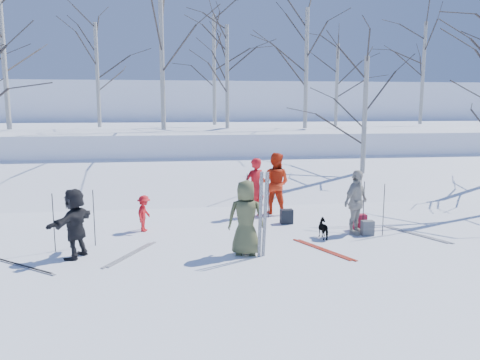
{
  "coord_description": "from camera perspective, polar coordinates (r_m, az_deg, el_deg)",
  "views": [
    {
      "loc": [
        -1.67,
        -10.74,
        3.28
      ],
      "look_at": [
        0.0,
        1.5,
        1.3
      ],
      "focal_mm": 35.0,
      "sensor_mm": 36.0,
      "label": 1
    }
  ],
  "objects": [
    {
      "name": "backpack_dark",
      "position": [
        13.18,
        5.69,
        -4.45
      ],
      "size": [
        0.34,
        0.24,
        0.4
      ],
      "primitive_type": "cube",
      "color": "black",
      "rests_on": "ground"
    },
    {
      "name": "skier_olive_center",
      "position": [
        10.3,
        0.73,
        -4.62
      ],
      "size": [
        0.91,
        0.69,
        1.67
      ],
      "primitive_type": "imported",
      "rotation": [
        0.0,
        0.0,
        2.93
      ],
      "color": "#4D5231",
      "rests_on": "ground"
    },
    {
      "name": "ski_pair_d",
      "position": [
        11.0,
        10.09,
        -8.34
      ],
      "size": [
        1.67,
        2.06,
        0.02
      ],
      "primitive_type": null,
      "rotation": [
        0.0,
        0.0,
        0.44
      ],
      "color": "#A42817",
      "rests_on": "ground"
    },
    {
      "name": "ski_pair_c",
      "position": [
        10.74,
        -24.93,
        -9.49
      ],
      "size": [
        2.05,
        2.1,
        0.02
      ],
      "primitive_type": null,
      "rotation": [
        0.0,
        0.0,
        0.9
      ],
      "color": "silver",
      "rests_on": "ground"
    },
    {
      "name": "skier_red_seated",
      "position": [
        12.53,
        -11.61,
        -4.01
      ],
      "size": [
        0.53,
        0.7,
        0.96
      ],
      "primitive_type": "imported",
      "rotation": [
        0.0,
        0.0,
        1.26
      ],
      "color": "red",
      "rests_on": "ground"
    },
    {
      "name": "skier_cream_east",
      "position": [
        12.29,
        13.94,
        -2.66
      ],
      "size": [
        1.02,
        0.92,
        1.66
      ],
      "primitive_type": "imported",
      "rotation": [
        0.0,
        0.0,
        0.66
      ],
      "color": "beige",
      "rests_on": "ground"
    },
    {
      "name": "upright_ski_left",
      "position": [
        10.08,
        2.49,
        -4.26
      ],
      "size": [
        0.1,
        0.16,
        1.9
      ],
      "primitive_type": "cube",
      "rotation": [
        0.07,
        0.0,
        0.18
      ],
      "color": "silver",
      "rests_on": "ground"
    },
    {
      "name": "birch_plateau_g",
      "position": [
        29.04,
        21.41,
        11.98
      ],
      "size": [
        4.58,
        4.58,
        5.69
      ],
      "primitive_type": null,
      "color": "silver",
      "rests_on": "snow_plateau"
    },
    {
      "name": "snow_plateau",
      "position": [
        27.88,
        -4.33,
        4.39
      ],
      "size": [
        70.0,
        18.0,
        2.2
      ],
      "primitive_type": "cube",
      "color": "white",
      "rests_on": "ground"
    },
    {
      "name": "birch_plateau_f",
      "position": [
        24.36,
        -16.99,
        12.07
      ],
      "size": [
        4.11,
        4.11,
        5.01
      ],
      "primitive_type": null,
      "color": "silver",
      "rests_on": "snow_plateau"
    },
    {
      "name": "birch_plateau_i",
      "position": [
        23.85,
        -26.92,
        14.23
      ],
      "size": [
        5.65,
        5.65,
        7.21
      ],
      "primitive_type": null,
      "color": "silver",
      "rests_on": "snow_plateau"
    },
    {
      "name": "ski_pole_d",
      "position": [
        13.73,
        3.49,
        -1.87
      ],
      "size": [
        0.02,
        0.02,
        1.34
      ],
      "primitive_type": "cylinder",
      "color": "black",
      "rests_on": "ground"
    },
    {
      "name": "upright_ski_right",
      "position": [
        10.08,
        3.09,
        -4.27
      ],
      "size": [
        0.12,
        0.23,
        1.89
      ],
      "primitive_type": "cube",
      "rotation": [
        0.1,
        0.0,
        0.22
      ],
      "color": "silver",
      "rests_on": "ground"
    },
    {
      "name": "far_hill",
      "position": [
        48.78,
        -5.87,
        7.56
      ],
      "size": [
        90.0,
        30.0,
        6.0
      ],
      "primitive_type": "cube",
      "color": "white",
      "rests_on": "ground"
    },
    {
      "name": "ski_pole_g",
      "position": [
        11.49,
        -17.36,
        -4.44
      ],
      "size": [
        0.02,
        0.02,
        1.34
      ],
      "primitive_type": "cylinder",
      "color": "black",
      "rests_on": "ground"
    },
    {
      "name": "birch_plateau_e",
      "position": [
        22.75,
        8.07,
        13.27
      ],
      "size": [
        4.47,
        4.47,
        5.53
      ],
      "primitive_type": null,
      "color": "silver",
      "rests_on": "snow_plateau"
    },
    {
      "name": "ski_pair_b",
      "position": [
        12.86,
        20.77,
        -6.22
      ],
      "size": [
        1.68,
        2.06,
        0.02
      ],
      "primitive_type": null,
      "rotation": [
        0.0,
        0.0,
        0.45
      ],
      "color": "silver",
      "rests_on": "ground"
    },
    {
      "name": "birch_plateau_h",
      "position": [
        26.21,
        -3.18,
        13.19
      ],
      "size": [
        4.73,
        4.73,
        5.9
      ],
      "primitive_type": null,
      "color": "silver",
      "rests_on": "snow_plateau"
    },
    {
      "name": "dog",
      "position": [
        11.87,
        10.3,
        -5.85
      ],
      "size": [
        0.33,
        0.61,
        0.49
      ],
      "primitive_type": "imported",
      "rotation": [
        0.0,
        0.0,
        3.26
      ],
      "color": "black",
      "rests_on": "ground"
    },
    {
      "name": "birch_plateau_a",
      "position": [
        21.61,
        -9.53,
        15.76
      ],
      "size": [
        5.68,
        5.68,
        7.26
      ],
      "primitive_type": null,
      "color": "silver",
      "rests_on": "snow_plateau"
    },
    {
      "name": "ski_pole_f",
      "position": [
        13.54,
        0.88,
        -2.01
      ],
      "size": [
        0.02,
        0.02,
        1.34
      ],
      "primitive_type": "cylinder",
      "color": "black",
      "rests_on": "ground"
    },
    {
      "name": "birch_edge_e",
      "position": [
        18.58,
        14.92,
        6.55
      ],
      "size": [
        4.17,
        4.17,
        5.1
      ],
      "primitive_type": null,
      "color": "silver",
      "rests_on": "ground"
    },
    {
      "name": "ground",
      "position": [
        11.35,
        1.04,
        -7.69
      ],
      "size": [
        120.0,
        120.0,
        0.0
      ],
      "primitive_type": "plane",
      "color": "white",
      "rests_on": "ground"
    },
    {
      "name": "ski_pole_c",
      "position": [
        10.84,
        -19.77,
        -5.37
      ],
      "size": [
        0.02,
        0.02,
        1.34
      ],
      "primitive_type": "cylinder",
      "color": "black",
      "rests_on": "ground"
    },
    {
      "name": "birch_plateau_c",
      "position": [
        22.28,
        -1.58,
        12.41
      ],
      "size": [
        3.91,
        3.91,
        4.72
      ],
      "primitive_type": null,
      "color": "silver",
      "rests_on": "snow_plateau"
    },
    {
      "name": "ski_pole_e",
      "position": [
        12.57,
        14.83,
        -3.18
      ],
      "size": [
        0.02,
        0.02,
        1.34
      ],
      "primitive_type": "cylinder",
      "color": "black",
      "rests_on": "ground"
    },
    {
      "name": "skier_redor_behind",
      "position": [
        14.25,
        4.32,
        -0.4
      ],
      "size": [
        1.14,
        1.07,
        1.87
      ],
      "primitive_type": "imported",
      "rotation": [
        0.0,
        0.0,
        2.6
      ],
      "color": "red",
      "rests_on": "ground"
    },
    {
      "name": "backpack_red",
      "position": [
        12.86,
        14.4,
        -5.0
      ],
      "size": [
        0.32,
        0.22,
        0.42
      ],
      "primitive_type": "cube",
      "color": "#A81931",
      "rests_on": "ground"
    },
    {
      "name": "ski_pole_a",
      "position": [
        11.34,
        -21.76,
        -4.87
      ],
      "size": [
        0.02,
        0.02,
        1.34
      ],
      "primitive_type": "cylinder",
      "color": "black",
      "rests_on": "ground"
    },
    {
      "name": "ski_pair_a",
      "position": [
        10.78,
        -13.2,
        -8.81
      ],
      "size": [
        1.76,
        2.06,
        0.02
      ],
      "primitive_type": null,
      "rotation": [
        0.0,
        0.0,
        -0.48
      ],
      "color": "silver",
      "rests_on": "ground"
    },
    {
      "name": "skier_red_north",
      "position": [
        13.81,
        1.84,
        -0.92
      ],
      "size": [
        0.76,
        0.65,
        1.75
      ],
      "primitive_type": "imported",
      "rotation": [
        0.0,
        0.0,
        3.59
      ],
      "color": "red",
      "rests_on": "ground"
    },
    {
      "name": "backpack_grey",
      "position": [
        12.38,
        15.28,
        -5.67
      ],
      "size": [
        0.3,
        0.2,
        0.38
      ],
      "primitive_type": "cube",
      "color": "#515458",
      "rests_on": "ground"
    },
    {
      "name": "snow_ramp",
      "position": [
        18.09,
        -2.36,
        -0.86
      ],
      "size": [
        70.0,
        9.49,
        4.12
      ],
      "primitive_type": "cube",
      "rotation": [
        0.3,
        0.0,
        0.0
      ],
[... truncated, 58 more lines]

